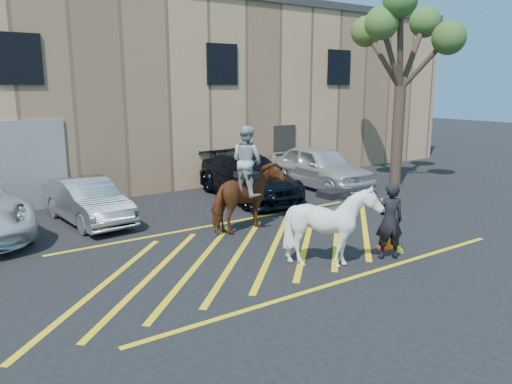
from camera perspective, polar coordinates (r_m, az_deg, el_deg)
ground at (r=12.38m, az=1.22°, el=-5.95°), size 90.00×90.00×0.00m
car_silver_sedan at (r=14.89m, az=-18.66°, el=-0.99°), size 1.66×3.90×1.25m
car_blue_suv at (r=17.23m, az=-0.91°, el=1.78°), size 2.71×5.37×1.50m
car_white_suv at (r=19.16m, az=7.29°, el=2.89°), size 2.05×4.75×1.60m
handler at (r=11.54m, az=15.00°, el=-3.21°), size 0.76×0.66×1.75m
warehouse at (r=22.58m, az=-17.36°, el=11.11°), size 32.42×10.20×7.30m
hatching_zone at (r=12.15m, az=2.06°, el=-6.28°), size 12.60×5.12×0.01m
mounted_bay at (r=13.20m, az=-1.03°, el=0.30°), size 2.30×1.43×2.82m
saddled_white at (r=10.79m, az=8.69°, el=-3.82°), size 1.53×1.70×1.79m
traffic_cone at (r=12.38m, az=14.81°, el=-4.60°), size 0.45×0.45×0.73m
tree at (r=20.08m, az=16.49°, el=16.94°), size 3.99×4.37×7.31m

